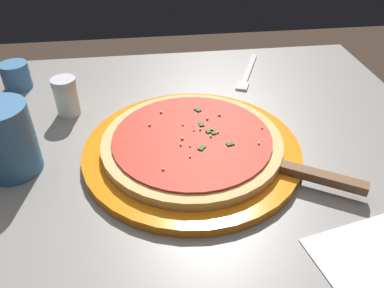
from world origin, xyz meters
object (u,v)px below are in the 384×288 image
cup_tall_drink (6,140)px  fork (247,74)px  serving_plate (192,150)px  pizza_server (294,171)px  cup_small_sauce (16,76)px  parmesan_shaker (66,96)px  pizza (192,142)px  napkin_folded_right (374,254)px

cup_tall_drink → fork: bearing=-148.1°
serving_plate → pizza_server: 0.17m
cup_small_sauce → parmesan_shaker: bearing=135.3°
serving_plate → pizza_server: pizza_server is taller
cup_small_sauce → fork: 0.51m
pizza → napkin_folded_right: size_ratio=1.94×
pizza_server → napkin_folded_right: size_ratio=1.38×
pizza → cup_small_sauce: bearing=-39.1°
cup_tall_drink → serving_plate: bearing=-179.3°
cup_small_sauce → napkin_folded_right: 0.75m
cup_small_sauce → pizza: bearing=140.9°
pizza → parmesan_shaker: 0.27m
pizza_server → cup_small_sauce: cup_small_sauce is taller
cup_tall_drink → cup_small_sauce: bearing=-78.6°
pizza → cup_small_sauce: size_ratio=5.12×
pizza → cup_tall_drink: cup_tall_drink is taller
pizza → cup_small_sauce: 0.44m
serving_plate → pizza_server: bearing=148.8°
pizza_server → fork: 0.36m
pizza → fork: bearing=-120.7°
cup_small_sauce → serving_plate: bearing=140.9°
cup_small_sauce → parmesan_shaker: 0.17m
cup_tall_drink → parmesan_shaker: bearing=-112.0°
cup_tall_drink → napkin_folded_right: bearing=154.5°
pizza_server → fork: pizza_server is taller
serving_plate → cup_tall_drink: size_ratio=3.13×
serving_plate → fork: bearing=-120.7°
pizza_server → parmesan_shaker: (0.36, -0.25, 0.02)m
pizza_server → cup_tall_drink: bearing=-11.1°
pizza_server → napkin_folded_right: 0.16m
serving_plate → fork: (-0.16, -0.28, -0.00)m
napkin_folded_right → parmesan_shaker: (0.42, -0.39, 0.04)m
pizza → cup_tall_drink: 0.29m
napkin_folded_right → cup_tall_drink: bearing=-25.5°
pizza → parmesan_shaker: size_ratio=4.01×
pizza → napkin_folded_right: (-0.20, 0.23, -0.02)m
cup_small_sauce → napkin_folded_right: size_ratio=0.38×
pizza → napkin_folded_right: 0.31m
pizza → cup_tall_drink: size_ratio=2.57×
cup_tall_drink → fork: 0.53m
pizza → fork: size_ratio=1.67×
cup_tall_drink → cup_small_sauce: cup_tall_drink is taller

